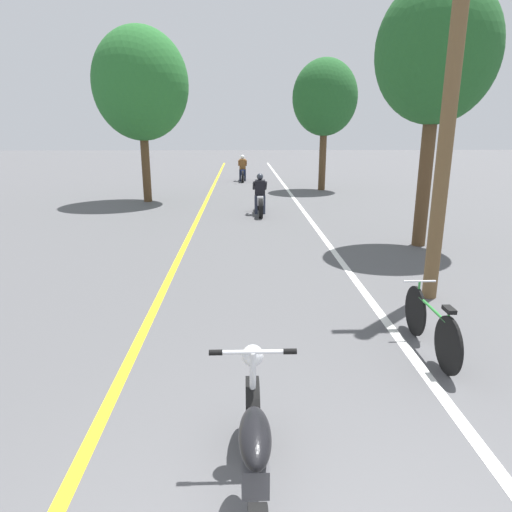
# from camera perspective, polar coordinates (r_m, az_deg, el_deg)

# --- Properties ---
(lane_stripe_center) EXTENTS (0.14, 48.00, 0.01)m
(lane_stripe_center) POSITION_cam_1_polar(r_m,az_deg,el_deg) (15.15, -7.20, 4.88)
(lane_stripe_center) COLOR yellow
(lane_stripe_center) RESTS_ON ground
(lane_stripe_edge) EXTENTS (0.14, 48.00, 0.01)m
(lane_stripe_edge) POSITION_cam_1_polar(r_m,az_deg,el_deg) (15.24, 6.44, 4.97)
(lane_stripe_edge) COLOR white
(lane_stripe_edge) RESTS_ON ground
(utility_pole) EXTENTS (1.10, 0.24, 5.93)m
(utility_pole) POSITION_cam_1_polar(r_m,az_deg,el_deg) (8.00, 22.97, 16.22)
(utility_pole) COLOR brown
(utility_pole) RESTS_ON ground
(roadside_tree_right_near) EXTENTS (2.76, 2.48, 6.05)m
(roadside_tree_right_near) POSITION_cam_1_polar(r_m,az_deg,el_deg) (11.86, 21.69, 22.46)
(roadside_tree_right_near) COLOR #513A23
(roadside_tree_right_near) RESTS_ON ground
(roadside_tree_right_far) EXTENTS (2.93, 2.63, 5.83)m
(roadside_tree_right_far) POSITION_cam_1_polar(r_m,az_deg,el_deg) (21.89, 8.61, 18.94)
(roadside_tree_right_far) COLOR #513A23
(roadside_tree_right_far) RESTS_ON ground
(roadside_tree_left) EXTENTS (3.57, 3.21, 6.45)m
(roadside_tree_left) POSITION_cam_1_polar(r_m,az_deg,el_deg) (18.65, -14.22, 20.05)
(roadside_tree_left) COLOR #513A23
(roadside_tree_left) RESTS_ON ground
(motorcycle_foreground) EXTENTS (0.72, 2.15, 1.07)m
(motorcycle_foreground) POSITION_cam_1_polar(r_m,az_deg,el_deg) (3.71, -0.15, -24.02)
(motorcycle_foreground) COLOR black
(motorcycle_foreground) RESTS_ON ground
(motorcycle_rider_lead) EXTENTS (0.50, 2.12, 1.36)m
(motorcycle_rider_lead) POSITION_cam_1_polar(r_m,az_deg,el_deg) (15.52, 0.49, 7.17)
(motorcycle_rider_lead) COLOR black
(motorcycle_rider_lead) RESTS_ON ground
(motorcycle_rider_far) EXTENTS (0.50, 2.01, 1.41)m
(motorcycle_rider_far) POSITION_cam_1_polar(r_m,az_deg,el_deg) (25.43, -1.69, 10.54)
(motorcycle_rider_far) COLOR black
(motorcycle_rider_far) RESTS_ON ground
(bicycle_parked) EXTENTS (0.44, 1.76, 0.82)m
(bicycle_parked) POSITION_cam_1_polar(r_m,az_deg,el_deg) (6.34, 21.00, -8.05)
(bicycle_parked) COLOR black
(bicycle_parked) RESTS_ON ground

